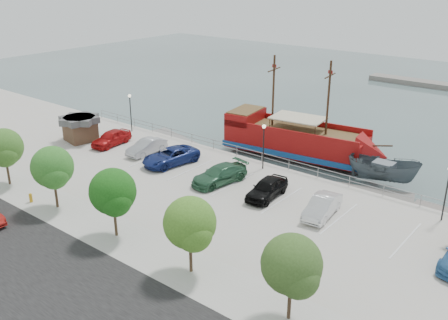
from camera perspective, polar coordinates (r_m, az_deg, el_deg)
The scene contains 24 objects.
ground at distance 41.96m, azimuth -0.64°, elevation -4.91°, with size 160.00×160.00×0.00m, color #425150.
street at distance 32.39m, azimuth -19.34°, elevation -12.85°, with size 100.00×8.00×0.04m, color black.
sidewalk at distance 35.25m, azimuth -11.11°, elevation -8.97°, with size 100.00×4.00×0.05m, color #ADA9A0.
seawall_railing at distance 47.13m, azimuth 5.36°, elevation 0.06°, with size 50.00×0.06×1.00m.
pirate_ship at distance 51.34m, azimuth 9.42°, elevation 1.99°, with size 17.20×6.68×10.73m.
patrol_boat at distance 46.91m, azimuth 17.71°, elevation -1.39°, with size 2.40×6.39×2.47m, color #49545A.
dock_west at distance 56.97m, azimuth -5.79°, elevation 2.45°, with size 7.29×2.08×0.42m, color slate.
dock_mid at distance 44.89m, azimuth 16.30°, elevation -3.71°, with size 7.27×2.08×0.42m, color slate.
shed at distance 55.43m, azimuth -16.12°, elevation 3.56°, with size 3.78×3.78×2.65m.
fire_hydrant at distance 42.44m, azimuth -21.22°, elevation -4.01°, with size 0.28×0.28×0.80m.
lamp_post_left at distance 56.86m, azimuth -10.67°, elevation 6.08°, with size 0.36×0.36×4.28m.
lamp_post_mid at distance 45.28m, azimuth 4.55°, elevation 2.44°, with size 0.36×0.36×4.28m.
lamp_post_right at distance 39.28m, azimuth 24.20°, elevation -2.50°, with size 0.36×0.36×4.28m.
tree_b at distance 45.43m, azimuth -23.84°, elevation 1.16°, with size 3.30×3.20×5.00m.
tree_c at distance 39.64m, azimuth -18.98°, elevation -0.97°, with size 3.30×3.20×5.00m.
tree_d at distance 34.30m, azimuth -12.53°, elevation -3.78°, with size 3.30×3.20×5.00m.
tree_e at distance 29.66m, azimuth -3.81°, elevation -7.47°, with size 3.30×3.20×5.00m.
tree_f at distance 26.09m, azimuth 7.91°, elevation -12.06°, with size 3.30×3.20×5.00m.
parked_car_a at distance 53.33m, azimuth -12.75°, elevation 2.49°, with size 1.89×4.69×1.60m, color #AA1011.
parked_car_b at distance 50.18m, azimuth -8.84°, elevation 1.50°, with size 1.56×4.46×1.47m, color #ADAFB3.
parked_car_c at distance 47.25m, azimuth -6.10°, elevation 0.43°, with size 2.60×5.64×1.57m, color navy.
parked_car_d at distance 42.93m, azimuth -0.52°, elevation -1.67°, with size 2.17×5.34×1.55m, color #2D5F3F.
parked_car_e at distance 40.45m, azimuth 4.93°, elevation -3.22°, with size 1.89×4.70×1.60m, color black.
parked_car_f at distance 38.14m, azimuth 11.14°, elevation -5.24°, with size 1.60×4.59×1.51m, color silver.
Camera 1 is at (23.85, -29.10, 17.58)m, focal length 40.00 mm.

